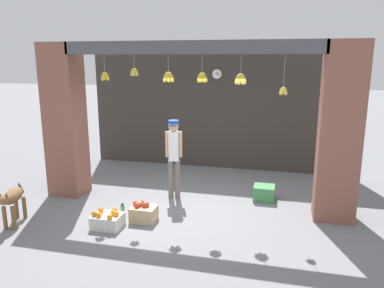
{
  "coord_description": "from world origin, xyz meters",
  "views": [
    {
      "loc": [
        1.72,
        -6.51,
        2.86
      ],
      "look_at": [
        0.0,
        0.44,
        1.2
      ],
      "focal_mm": 35.0,
      "sensor_mm": 36.0,
      "label": 1
    }
  ],
  "objects_px": {
    "shopkeeper": "(174,153)",
    "wall_clock": "(217,74)",
    "fruit_crate_oranges": "(107,220)",
    "water_bottle": "(123,211)",
    "fruit_crate_apples": "(143,213)",
    "dog": "(12,199)",
    "produce_box_green": "(264,193)"
  },
  "relations": [
    {
      "from": "shopkeeper",
      "to": "wall_clock",
      "type": "distance_m",
      "value": 2.84
    },
    {
      "from": "fruit_crate_oranges",
      "to": "water_bottle",
      "type": "bearing_deg",
      "value": 78.89
    },
    {
      "from": "water_bottle",
      "to": "wall_clock",
      "type": "relative_size",
      "value": 1.09
    },
    {
      "from": "fruit_crate_apples",
      "to": "wall_clock",
      "type": "xyz_separation_m",
      "value": [
        0.65,
        3.62,
        2.3
      ]
    },
    {
      "from": "dog",
      "to": "fruit_crate_apples",
      "type": "distance_m",
      "value": 2.27
    },
    {
      "from": "fruit_crate_oranges",
      "to": "fruit_crate_apples",
      "type": "distance_m",
      "value": 0.64
    },
    {
      "from": "shopkeeper",
      "to": "fruit_crate_apples",
      "type": "relative_size",
      "value": 3.7
    },
    {
      "from": "fruit_crate_apples",
      "to": "shopkeeper",
      "type": "bearing_deg",
      "value": 80.67
    },
    {
      "from": "wall_clock",
      "to": "shopkeeper",
      "type": "bearing_deg",
      "value": -100.55
    },
    {
      "from": "fruit_crate_oranges",
      "to": "water_bottle",
      "type": "relative_size",
      "value": 1.77
    },
    {
      "from": "fruit_crate_oranges",
      "to": "wall_clock",
      "type": "bearing_deg",
      "value": 73.96
    },
    {
      "from": "fruit_crate_apples",
      "to": "produce_box_green",
      "type": "xyz_separation_m",
      "value": [
        2.03,
        1.55,
        -0.01
      ]
    },
    {
      "from": "water_bottle",
      "to": "wall_clock",
      "type": "height_order",
      "value": "wall_clock"
    },
    {
      "from": "produce_box_green",
      "to": "water_bottle",
      "type": "height_order",
      "value": "produce_box_green"
    },
    {
      "from": "dog",
      "to": "shopkeeper",
      "type": "xyz_separation_m",
      "value": [
        2.35,
        1.91,
        0.49
      ]
    },
    {
      "from": "dog",
      "to": "fruit_crate_apples",
      "type": "relative_size",
      "value": 1.96
    },
    {
      "from": "fruit_crate_oranges",
      "to": "produce_box_green",
      "type": "relative_size",
      "value": 1.17
    },
    {
      "from": "fruit_crate_apples",
      "to": "water_bottle",
      "type": "bearing_deg",
      "value": 174.27
    },
    {
      "from": "water_bottle",
      "to": "produce_box_green",
      "type": "bearing_deg",
      "value": 31.61
    },
    {
      "from": "produce_box_green",
      "to": "water_bottle",
      "type": "bearing_deg",
      "value": -148.39
    },
    {
      "from": "shopkeeper",
      "to": "fruit_crate_oranges",
      "type": "bearing_deg",
      "value": 54.66
    },
    {
      "from": "water_bottle",
      "to": "fruit_crate_oranges",
      "type": "bearing_deg",
      "value": -101.11
    },
    {
      "from": "wall_clock",
      "to": "fruit_crate_oranges",
      "type": "bearing_deg",
      "value": -106.04
    },
    {
      "from": "dog",
      "to": "water_bottle",
      "type": "bearing_deg",
      "value": 96.8
    },
    {
      "from": "fruit_crate_oranges",
      "to": "shopkeeper",
      "type": "bearing_deg",
      "value": 66.52
    },
    {
      "from": "dog",
      "to": "fruit_crate_apples",
      "type": "height_order",
      "value": "dog"
    },
    {
      "from": "dog",
      "to": "wall_clock",
      "type": "distance_m",
      "value": 5.48
    },
    {
      "from": "dog",
      "to": "wall_clock",
      "type": "height_order",
      "value": "wall_clock"
    },
    {
      "from": "fruit_crate_oranges",
      "to": "water_bottle",
      "type": "distance_m",
      "value": 0.44
    },
    {
      "from": "dog",
      "to": "water_bottle",
      "type": "relative_size",
      "value": 3.12
    },
    {
      "from": "produce_box_green",
      "to": "wall_clock",
      "type": "relative_size",
      "value": 1.64
    },
    {
      "from": "fruit_crate_apples",
      "to": "wall_clock",
      "type": "relative_size",
      "value": 1.73
    }
  ]
}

